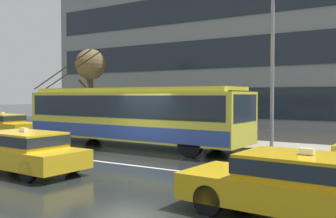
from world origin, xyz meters
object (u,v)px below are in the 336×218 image
street_tree_bare (91,66)px  pedestrian_at_shelter (187,121)px  pedestrian_approaching_curb (201,109)px  street_lamp (272,56)px  trolleybus (132,114)px  pedestrian_walking_past (209,110)px  taxi_queued_behind_bus (3,123)px  taxi_oncoming_far (301,183)px  taxi_oncoming_near (22,150)px

street_tree_bare → pedestrian_at_shelter: bearing=-12.0°
pedestrian_approaching_curb → street_lamp: 5.64m
pedestrian_approaching_curb → street_lamp: size_ratio=0.29×
pedestrian_at_shelter → street_tree_bare: size_ratio=0.32×
street_tree_bare → trolleybus: bearing=-32.5°
trolleybus → pedestrian_at_shelter: 2.93m
pedestrian_approaching_curb → street_tree_bare: 8.39m
pedestrian_walking_past → street_lamp: 4.82m
taxi_queued_behind_bus → taxi_oncoming_far: 20.30m
pedestrian_approaching_curb → street_lamp: street_lamp is taller
taxi_oncoming_far → pedestrian_approaching_curb: 13.60m
taxi_oncoming_far → street_tree_bare: street_tree_bare is taller
taxi_oncoming_near → pedestrian_approaching_curb: pedestrian_approaching_curb is taller
taxi_oncoming_near → street_lamp: (5.22, 8.70, 3.39)m
pedestrian_at_shelter → trolleybus: bearing=-121.2°
taxi_oncoming_near → street_tree_bare: street_tree_bare is taller
street_lamp → street_tree_bare: size_ratio=1.27×
trolleybus → street_tree_bare: street_tree_bare is taller
trolleybus → street_tree_bare: bearing=147.5°
trolleybus → taxi_oncoming_near: size_ratio=2.61×
trolleybus → pedestrian_walking_past: 4.29m
taxi_queued_behind_bus → taxi_oncoming_far: same height
pedestrian_approaching_curb → taxi_queued_behind_bus: bearing=-159.2°
taxi_queued_behind_bus → taxi_oncoming_far: bearing=-19.5°
pedestrian_at_shelter → pedestrian_approaching_curb: 1.96m
street_lamp → trolleybus: bearing=-160.1°
taxi_queued_behind_bus → pedestrian_at_shelter: 11.66m
street_tree_bare → street_lamp: bearing=-9.4°
street_tree_bare → taxi_queued_behind_bus: bearing=-128.7°
taxi_queued_behind_bus → street_lamp: size_ratio=0.70×
trolleybus → taxi_queued_behind_bus: (-9.90, 0.11, -0.82)m
trolleybus → pedestrian_approaching_curb: trolleybus is taller
pedestrian_approaching_curb → taxi_oncoming_near: bearing=-93.4°
taxi_queued_behind_bus → pedestrian_walking_past: (11.99, 3.64, 0.94)m
taxi_oncoming_far → street_lamp: street_lamp is taller
taxi_queued_behind_bus → taxi_oncoming_far: size_ratio=1.00×
pedestrian_at_shelter → street_lamp: (4.41, -0.35, 2.98)m
taxi_oncoming_near → pedestrian_walking_past: pedestrian_walking_past is taller
taxi_oncoming_far → pedestrian_at_shelter: bearing=130.2°
taxi_queued_behind_bus → pedestrian_approaching_curb: 12.06m
taxi_oncoming_near → trolleybus: bearing=96.0°
pedestrian_approaching_curb → pedestrian_walking_past: size_ratio=0.99×
taxi_oncoming_far → pedestrian_walking_past: size_ratio=2.40×
taxi_oncoming_near → street_tree_bare: bearing=124.1°
trolleybus → taxi_oncoming_near: bearing=-84.0°
taxi_queued_behind_bus → pedestrian_approaching_curb: bearing=20.8°
trolleybus → taxi_queued_behind_bus: 9.93m
trolleybus → pedestrian_approaching_curb: bearing=72.9°
pedestrian_walking_past → street_lamp: street_lamp is taller
taxi_queued_behind_bus → pedestrian_approaching_curb: pedestrian_approaching_curb is taller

